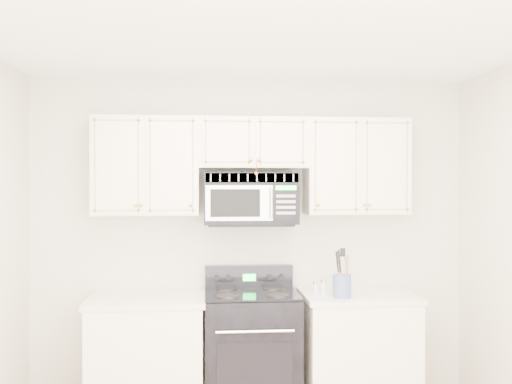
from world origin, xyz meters
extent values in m
cube|color=white|center=(0.00, 0.00, 2.60)|extent=(3.50, 3.50, 0.01)
cube|color=beige|center=(0.00, 1.75, 1.30)|extent=(3.50, 0.01, 2.60)
cube|color=white|center=(-0.80, 1.44, 0.44)|extent=(0.82, 0.63, 0.88)
cube|color=silver|center=(-0.80, 1.44, 0.90)|extent=(0.86, 0.65, 0.04)
cube|color=white|center=(0.80, 1.44, 0.44)|extent=(0.82, 0.63, 0.88)
cube|color=silver|center=(0.80, 1.44, 0.90)|extent=(0.86, 0.65, 0.04)
cube|color=black|center=(-0.02, 1.45, 0.46)|extent=(0.70, 0.60, 0.92)
cube|color=black|center=(-0.02, 1.14, 0.45)|extent=(0.54, 0.01, 0.37)
cylinder|color=silver|center=(-0.02, 1.12, 0.72)|extent=(0.55, 0.02, 0.02)
cube|color=black|center=(-0.02, 1.45, 0.93)|extent=(0.70, 0.60, 0.02)
cube|color=black|center=(-0.02, 1.71, 1.01)|extent=(0.70, 0.08, 0.18)
cube|color=#10FF3A|center=(-0.02, 1.67, 1.01)|extent=(0.10, 0.00, 0.06)
cube|color=white|center=(-0.82, 1.58, 1.90)|extent=(0.80, 0.33, 0.75)
cube|color=white|center=(0.82, 1.58, 1.90)|extent=(0.80, 0.33, 0.75)
cube|color=white|center=(0.00, 1.58, 2.08)|extent=(0.84, 0.33, 0.39)
sphere|color=gold|center=(-0.84, 1.40, 1.60)|extent=(0.03, 0.03, 0.03)
sphere|color=gold|center=(-0.48, 1.40, 1.60)|extent=(0.03, 0.03, 0.03)
sphere|color=gold|center=(0.48, 1.40, 1.60)|extent=(0.03, 0.03, 0.03)
sphere|color=gold|center=(0.84, 1.40, 1.60)|extent=(0.03, 0.03, 0.03)
sphere|color=gold|center=(-0.03, 1.40, 1.94)|extent=(0.03, 0.03, 0.03)
sphere|color=gold|center=(0.03, 1.40, 1.94)|extent=(0.03, 0.03, 0.03)
cylinder|color=red|center=(0.01, 1.40, 1.89)|extent=(0.01, 0.00, 0.10)
sphere|color=gold|center=(0.01, 1.40, 1.84)|extent=(0.03, 0.03, 0.03)
cube|color=black|center=(-0.02, 1.57, 1.65)|extent=(0.72, 0.36, 0.40)
cube|color=#A9A091|center=(-0.02, 1.40, 1.81)|extent=(0.70, 0.01, 0.07)
cube|color=#A3A2AC|center=(-0.12, 1.39, 1.62)|extent=(0.50, 0.01, 0.27)
cube|color=black|center=(-0.15, 1.38, 1.62)|extent=(0.37, 0.01, 0.21)
cube|color=black|center=(0.23, 1.39, 1.62)|extent=(0.20, 0.01, 0.27)
cube|color=#10FF3A|center=(0.23, 1.38, 1.73)|extent=(0.16, 0.00, 0.03)
cylinder|color=silver|center=(0.12, 1.35, 1.62)|extent=(0.02, 0.02, 0.23)
cylinder|color=#546198|center=(0.63, 1.26, 1.00)|extent=(0.14, 0.14, 0.17)
cylinder|color=#9D6B4B|center=(0.67, 1.26, 1.09)|extent=(0.01, 0.01, 0.29)
cylinder|color=black|center=(0.61, 1.30, 1.10)|extent=(0.01, 0.01, 0.32)
cylinder|color=#9D6B4B|center=(0.61, 1.23, 1.11)|extent=(0.01, 0.01, 0.34)
cylinder|color=black|center=(0.67, 1.27, 1.09)|extent=(0.01, 0.01, 0.29)
cylinder|color=#9D6B4B|center=(0.61, 1.30, 1.10)|extent=(0.01, 0.01, 0.32)
cylinder|color=black|center=(0.62, 1.23, 1.11)|extent=(0.01, 0.01, 0.34)
cylinder|color=#9D6B4B|center=(0.67, 1.27, 1.09)|extent=(0.01, 0.01, 0.29)
cylinder|color=silver|center=(0.47, 1.42, 0.96)|extent=(0.04, 0.04, 0.08)
cylinder|color=silver|center=(0.47, 1.42, 1.01)|extent=(0.04, 0.04, 0.02)
cylinder|color=silver|center=(0.53, 1.42, 0.96)|extent=(0.04, 0.04, 0.09)
cylinder|color=silver|center=(0.53, 1.42, 1.02)|extent=(0.04, 0.04, 0.02)
camera|label=1|loc=(-0.37, -2.85, 1.74)|focal=40.00mm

